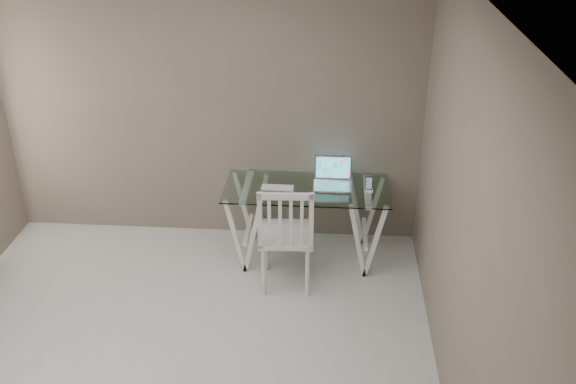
% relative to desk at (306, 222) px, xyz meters
% --- Properties ---
extents(room, '(4.50, 4.52, 2.71)m').
position_rel_desk_xyz_m(room, '(-1.01, -1.79, 1.33)').
color(room, '#B6B3AE').
rests_on(room, ground).
extents(desk, '(1.50, 0.70, 0.75)m').
position_rel_desk_xyz_m(desk, '(0.00, 0.00, 0.00)').
color(desk, silver).
rests_on(desk, ground).
extents(chair, '(0.49, 0.49, 1.02)m').
position_rel_desk_xyz_m(chair, '(-0.15, -0.51, 0.18)').
color(chair, silver).
rests_on(chair, ground).
extents(laptop, '(0.35, 0.29, 0.24)m').
position_rel_desk_xyz_m(laptop, '(0.23, 0.09, 0.42)').
color(laptop, '#BBBABF').
rests_on(laptop, desk).
extents(keyboard, '(0.31, 0.13, 0.01)m').
position_rel_desk_xyz_m(keyboard, '(-0.26, -0.04, 0.37)').
color(keyboard, silver).
rests_on(keyboard, desk).
extents(mouse, '(0.12, 0.07, 0.04)m').
position_rel_desk_xyz_m(mouse, '(0.02, -0.21, 0.38)').
color(mouse, white).
rests_on(mouse, desk).
extents(phone_dock, '(0.07, 0.07, 0.14)m').
position_rel_desk_xyz_m(phone_dock, '(0.56, -0.03, 0.40)').
color(phone_dock, white).
rests_on(phone_dock, desk).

